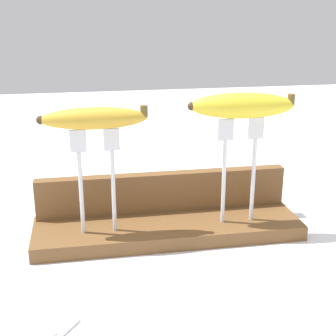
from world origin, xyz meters
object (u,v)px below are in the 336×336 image
Objects in this scene: fork_stand_right at (239,161)px; banana_raised_left at (94,118)px; banana_raised_right at (242,105)px; fork_stand_left at (96,172)px.

fork_stand_right is 1.07× the size of banana_raised_left.
fork_stand_left is at bearing -180.00° from banana_raised_right.
fork_stand_right is 0.25m from banana_raised_left.
fork_stand_left is 0.24m from fork_stand_right.
banana_raised_left is at bearing -180.00° from banana_raised_right.
banana_raised_left is 0.97× the size of banana_raised_right.
fork_stand_right is at bearing -0.00° from banana_raised_left.
banana_raised_left is (-0.00, 0.00, 0.09)m from fork_stand_left.
fork_stand_left is at bearing 180.00° from fork_stand_right.
fork_stand_left is 0.26m from banana_raised_right.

